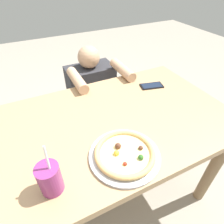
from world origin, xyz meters
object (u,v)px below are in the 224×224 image
at_px(pizza_near, 125,154).
at_px(cell_phone, 152,86).
at_px(drink_cup_colored, 50,179).
at_px(diner_seated, 93,101).

relative_size(pizza_near, cell_phone, 1.90).
distance_m(pizza_near, drink_cup_colored, 0.32).
distance_m(cell_phone, diner_seated, 0.64).
relative_size(pizza_near, diner_seated, 0.34).
height_order(drink_cup_colored, cell_phone, drink_cup_colored).
relative_size(cell_phone, diner_seated, 0.18).
bearing_deg(diner_seated, drink_cup_colored, -118.62).
bearing_deg(pizza_near, diner_seated, 78.55).
bearing_deg(pizza_near, drink_cup_colored, -178.12).
bearing_deg(pizza_near, cell_phone, 43.72).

